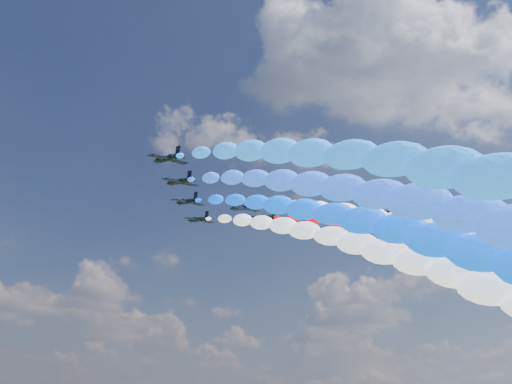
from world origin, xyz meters
TOP-DOWN VIEW (x-y plane):
  - jet_0 at (-31.35, -7.69)m, footprint 8.06×11.04m
  - trail_0 at (-31.35, -58.87)m, footprint 7.00×100.34m
  - jet_1 at (-21.73, 3.15)m, footprint 8.26×11.19m
  - trail_1 at (-21.73, -48.04)m, footprint 7.00×100.34m
  - jet_2 at (-11.98, 15.11)m, footprint 8.44×11.31m
  - trail_2 at (-11.98, -36.08)m, footprint 7.00×100.34m
  - jet_3 at (1.71, 10.99)m, footprint 8.51×11.36m
  - trail_3 at (1.71, -40.19)m, footprint 7.00×100.34m
  - jet_4 at (-0.44, 27.48)m, footprint 8.09×11.06m
  - trail_4 at (-0.44, -23.70)m, footprint 7.00×100.34m
  - jet_5 at (12.10, 15.40)m, footprint 8.37×11.26m
  - trail_5 at (12.10, -35.78)m, footprint 7.00×100.34m
  - jet_6 at (20.94, 4.83)m, footprint 8.07×11.04m
  - trail_6 at (20.94, -46.35)m, footprint 7.00×100.34m
  - jet_7 at (31.82, -6.33)m, footprint 8.78×11.55m

SIDE VIEW (x-z plane):
  - trail_0 at x=-31.35m, z-range 60.21..101.22m
  - trail_1 at x=-21.73m, z-range 60.21..101.22m
  - trail_2 at x=-11.98m, z-range 60.21..101.22m
  - trail_3 at x=1.71m, z-range 60.21..101.22m
  - trail_4 at x=-0.44m, z-range 60.21..101.22m
  - trail_5 at x=12.10m, z-range 60.21..101.22m
  - trail_6 at x=20.94m, z-range 60.21..101.22m
  - jet_0 at x=-31.35m, z-range 96.42..100.47m
  - jet_1 at x=-21.73m, z-range 96.42..100.47m
  - jet_2 at x=-11.98m, z-range 96.42..100.47m
  - jet_3 at x=1.71m, z-range 96.42..100.47m
  - jet_4 at x=-0.44m, z-range 96.42..100.47m
  - jet_5 at x=12.10m, z-range 96.42..100.47m
  - jet_6 at x=20.94m, z-range 96.42..100.47m
  - jet_7 at x=31.82m, z-range 96.42..100.47m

